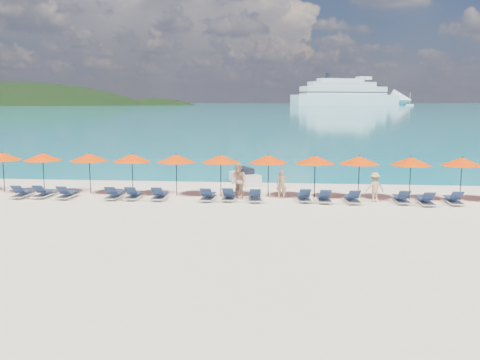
{
  "coord_description": "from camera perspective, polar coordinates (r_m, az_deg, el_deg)",
  "views": [
    {
      "loc": [
        2.55,
        -22.88,
        5.07
      ],
      "look_at": [
        0.0,
        3.0,
        1.2
      ],
      "focal_mm": 40.0,
      "sensor_mm": 36.0,
      "label": 1
    }
  ],
  "objects": [
    {
      "name": "lounger_16",
      "position": [
        27.72,
        19.17,
        -2.05
      ],
      "size": [
        0.66,
        1.71,
        0.66
      ],
      "rotation": [
        0.0,
        0.0,
        0.02
      ],
      "color": "silver",
      "rests_on": "ground"
    },
    {
      "name": "lounger_17",
      "position": [
        28.42,
        21.78,
        -1.94
      ],
      "size": [
        0.64,
        1.71,
        0.66
      ],
      "rotation": [
        0.0,
        0.0,
        0.01
      ],
      "color": "silver",
      "rests_on": "ground"
    },
    {
      "name": "umbrella_6",
      "position": [
        28.35,
        -2.07,
        2.28
      ],
      "size": [
        2.1,
        2.1,
        2.28
      ],
      "color": "black",
      "rests_on": "ground"
    },
    {
      "name": "umbrella_9",
      "position": [
        28.35,
        12.62,
        2.08
      ],
      "size": [
        2.1,
        2.1,
        2.28
      ],
      "color": "black",
      "rests_on": "ground"
    },
    {
      "name": "lounger_8",
      "position": [
        27.92,
        -8.57,
        -1.6
      ],
      "size": [
        0.67,
        1.72,
        0.66
      ],
      "rotation": [
        0.0,
        0.0,
        0.03
      ],
      "color": "silver",
      "rests_on": "ground"
    },
    {
      "name": "lounger_7",
      "position": [
        28.29,
        -11.24,
        -1.54
      ],
      "size": [
        0.63,
        1.7,
        0.66
      ],
      "rotation": [
        0.0,
        0.0,
        0.0
      ],
      "color": "silver",
      "rests_on": "ground"
    },
    {
      "name": "lounger_6",
      "position": [
        28.53,
        -13.21,
        -1.52
      ],
      "size": [
        0.64,
        1.71,
        0.66
      ],
      "rotation": [
        0.0,
        0.0,
        -0.01
      ],
      "color": "silver",
      "rests_on": "ground"
    },
    {
      "name": "lounger_5",
      "position": [
        29.37,
        -17.93,
        -1.42
      ],
      "size": [
        0.64,
        1.71,
        0.66
      ],
      "rotation": [
        0.0,
        0.0,
        -0.01
      ],
      "color": "silver",
      "rests_on": "ground"
    },
    {
      "name": "lounger_14",
      "position": [
        27.29,
        11.84,
        -1.92
      ],
      "size": [
        0.79,
        1.75,
        0.66
      ],
      "rotation": [
        0.0,
        0.0,
        0.1
      ],
      "color": "silver",
      "rests_on": "ground"
    },
    {
      "name": "ground",
      "position": [
        23.57,
        -0.72,
        -3.96
      ],
      "size": [
        1400.0,
        1400.0,
        0.0
      ],
      "primitive_type": "plane",
      "color": "beige"
    },
    {
      "name": "lounger_3",
      "position": [
        30.47,
        -22.18,
        -1.3
      ],
      "size": [
        0.68,
        1.72,
        0.66
      ],
      "rotation": [
        0.0,
        0.0,
        0.03
      ],
      "color": "silver",
      "rests_on": "ground"
    },
    {
      "name": "umbrella_11",
      "position": [
        29.3,
        22.61,
        1.83
      ],
      "size": [
        2.1,
        2.1,
        2.28
      ],
      "color": "black",
      "rests_on": "ground"
    },
    {
      "name": "umbrella_5",
      "position": [
        28.69,
        -6.82,
        2.3
      ],
      "size": [
        2.1,
        2.1,
        2.28
      ],
      "color": "black",
      "rests_on": "ground"
    },
    {
      "name": "umbrella_1",
      "position": [
        32.32,
        -24.01,
        2.31
      ],
      "size": [
        2.1,
        2.1,
        2.28
      ],
      "color": "black",
      "rests_on": "ground"
    },
    {
      "name": "headland_main",
      "position": [
        640.48,
        -22.63,
        3.97
      ],
      "size": [
        374.0,
        242.0,
        126.5
      ],
      "color": "black",
      "rests_on": "ground"
    },
    {
      "name": "umbrella_8",
      "position": [
        28.13,
        8.01,
        2.15
      ],
      "size": [
        2.1,
        2.1,
        2.28
      ],
      "color": "black",
      "rests_on": "ground"
    },
    {
      "name": "beachgoer_a",
      "position": [
        27.92,
        4.46,
        -0.47
      ],
      "size": [
        0.55,
        0.36,
        1.49
      ],
      "primitive_type": "imported",
      "rotation": [
        0.0,
        0.0,
        0.01
      ],
      "color": "tan",
      "rests_on": "ground"
    },
    {
      "name": "jetski",
      "position": [
        32.91,
        0.55,
        0.31
      ],
      "size": [
        2.21,
        2.89,
        0.97
      ],
      "rotation": [
        0.0,
        0.0,
        0.5
      ],
      "color": "silver",
      "rests_on": "ground"
    },
    {
      "name": "umbrella_3",
      "position": [
        30.28,
        -15.79,
        2.36
      ],
      "size": [
        2.1,
        2.1,
        2.28
      ],
      "color": "black",
      "rests_on": "ground"
    },
    {
      "name": "sailboat_near",
      "position": [
        523.86,
        17.64,
        7.67
      ],
      "size": [
        6.85,
        2.28,
        12.56
      ],
      "color": "silver",
      "rests_on": "ground"
    },
    {
      "name": "lounger_12",
      "position": [
        27.32,
        6.8,
        -1.79
      ],
      "size": [
        0.79,
        1.75,
        0.66
      ],
      "rotation": [
        0.0,
        0.0,
        0.1
      ],
      "color": "silver",
      "rests_on": "ground"
    },
    {
      "name": "lounger_10",
      "position": [
        27.38,
        -1.12,
        -1.71
      ],
      "size": [
        0.65,
        1.71,
        0.66
      ],
      "rotation": [
        0.0,
        0.0,
        -0.02
      ],
      "color": "silver",
      "rests_on": "ground"
    },
    {
      "name": "lounger_11",
      "position": [
        27.15,
        1.59,
        -1.79
      ],
      "size": [
        0.79,
        1.75,
        0.66
      ],
      "rotation": [
        0.0,
        0.0,
        0.1
      ],
      "color": "silver",
      "rests_on": "ground"
    },
    {
      "name": "umbrella_7",
      "position": [
        28.23,
        3.04,
        2.25
      ],
      "size": [
        2.1,
        2.1,
        2.28
      ],
      "color": "black",
      "rests_on": "ground"
    },
    {
      "name": "headland_small",
      "position": [
        603.84,
        -9.05,
        4.56
      ],
      "size": [
        162.0,
        126.0,
        85.5
      ],
      "color": "black",
      "rests_on": "ground"
    },
    {
      "name": "sea",
      "position": [
        682.9,
        5.47,
        8.01
      ],
      "size": [
        1600.0,
        1300.0,
        0.01
      ],
      "primitive_type": "cube",
      "color": "#1FA9B2",
      "rests_on": "ground"
    },
    {
      "name": "beachgoer_b",
      "position": [
        27.63,
        -0.16,
        -0.11
      ],
      "size": [
        1.05,
        0.98,
        1.9
      ],
      "primitive_type": "imported",
      "rotation": [
        0.0,
        0.0,
        -0.65
      ],
      "color": "tan",
      "rests_on": "ground"
    },
    {
      "name": "beachgoer_c",
      "position": [
        27.7,
        14.17,
        -0.75
      ],
      "size": [
        1.06,
        0.69,
        1.51
      ],
      "primitive_type": "imported",
      "rotation": [
        0.0,
        0.0,
        3.4
      ],
      "color": "tan",
      "rests_on": "ground"
    },
    {
      "name": "lounger_15",
      "position": [
        27.83,
        16.83,
        -1.9
      ],
      "size": [
        0.68,
        1.72,
        0.66
      ],
      "rotation": [
        0.0,
        0.0,
        0.03
      ],
      "color": "silver",
      "rests_on": "ground"
    },
    {
      "name": "umbrella_10",
      "position": [
        28.61,
        17.77,
        1.94
      ],
      "size": [
        2.1,
        2.1,
        2.28
      ],
      "color": "black",
      "rests_on": "ground"
    },
    {
      "name": "lounger_13",
      "position": [
        27.23,
        8.94,
        -1.87
      ],
      "size": [
        0.73,
        1.74,
        0.66
      ],
      "rotation": [
        0.0,
        0.0,
        0.06
      ],
      "color": "silver",
      "rests_on": "ground"
    },
    {
      "name": "umbrella_2",
      "position": [
        31.27,
        -20.31,
        2.34
      ],
      "size": [
        2.1,
        2.1,
        2.28
      ],
      "color": "black",
      "rests_on": "ground"
    },
    {
      "name": "lounger_9",
      "position": [
        27.38,
        -3.42,
        -1.72
      ],
      "size": [
        0.67,
        1.72,
        0.66
      ],
      "rotation": [
        0.0,
        0.0,
        -0.03
      ],
      "color": "silver",
      "rests_on": "ground"
    },
    {
      "name": "cruise_ship",
      "position": [
        626.35,
        12.28,
        8.82
      ],
      "size": [
        147.29,
        82.58,
        41.88
      ],
      "rotation": [
        0.0,
        0.0,
        0.42
      ],
      "color": "silver",
      "rests_on": "ground"
    },
    {
      "name": "lounger_4",
      "position": [
        30.08,
        -20.15,
        -1.31
      ],
      "size": [
        0.67,
        1.72,
        0.66
      ],
      "rotation": [
        0.0,
        0.0,
        -0.03
      ],
      "color": "silver",
      "rests_on": "ground"
    },
    {
      "name": "umbrella_4",
      "position": [
        29.37,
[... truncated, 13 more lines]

